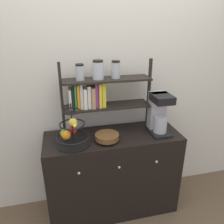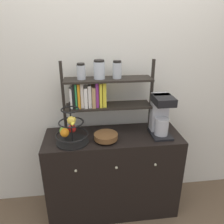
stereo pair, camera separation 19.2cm
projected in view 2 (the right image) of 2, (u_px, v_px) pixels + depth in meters
name	position (u px, v px, depth m)	size (l,w,h in m)	color
ground_plane	(116.00, 224.00, 2.13)	(12.00, 12.00, 0.00)	brown
wall_back	(109.00, 81.00, 2.10)	(7.00, 0.05, 2.60)	silver
sideboard	(113.00, 173.00, 2.18)	(1.26, 0.47, 0.85)	black
coffee_maker	(161.00, 114.00, 1.98)	(0.18, 0.26, 0.38)	black
fruit_stand	(70.00, 130.00, 1.85)	(0.28, 0.28, 0.37)	black
wooden_bowl	(106.00, 137.00, 1.91)	(0.21, 0.21, 0.07)	brown
shelf_hutch	(98.00, 90.00, 1.94)	(0.82, 0.20, 0.67)	black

